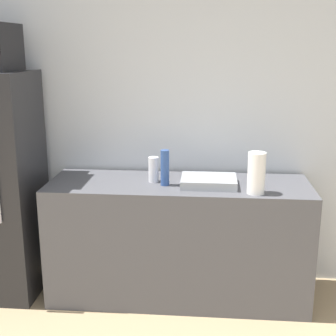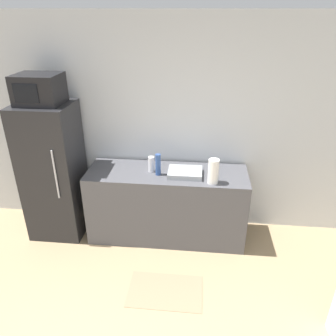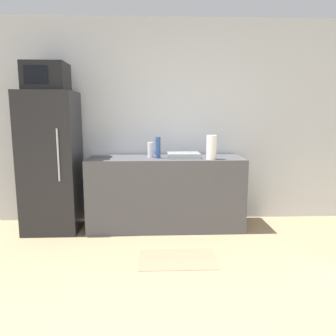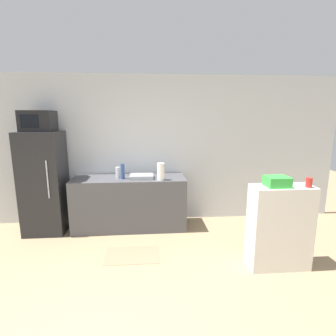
{
  "view_description": "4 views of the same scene",
  "coord_description": "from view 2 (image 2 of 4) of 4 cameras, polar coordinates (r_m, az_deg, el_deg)",
  "views": [
    {
      "loc": [
        0.41,
        -0.59,
        1.84
      ],
      "look_at": [
        0.17,
        2.1,
        1.13
      ],
      "focal_mm": 50.0,
      "sensor_mm": 36.0,
      "label": 1
    },
    {
      "loc": [
        0.57,
        -0.76,
        2.61
      ],
      "look_at": [
        0.28,
        1.99,
        1.25
      ],
      "focal_mm": 35.0,
      "sensor_mm": 36.0,
      "label": 2
    },
    {
      "loc": [
        0.06,
        -1.33,
        1.4
      ],
      "look_at": [
        0.19,
        1.72,
        0.9
      ],
      "focal_mm": 35.0,
      "sensor_mm": 36.0,
      "label": 3
    },
    {
      "loc": [
        0.52,
        -1.68,
        1.91
      ],
      "look_at": [
        0.8,
        1.87,
        1.19
      ],
      "focal_mm": 28.0,
      "sensor_mm": 36.0,
      "label": 4
    }
  ],
  "objects": [
    {
      "name": "bottle_tall",
      "position": [
        3.71,
        -1.75,
        0.6
      ],
      "size": [
        0.06,
        0.06,
        0.25
      ],
      "primitive_type": "cylinder",
      "color": "#2D4C8C",
      "rests_on": "counter"
    },
    {
      "name": "bottle_short",
      "position": [
        3.8,
        -2.92,
        0.68
      ],
      "size": [
        0.07,
        0.07,
        0.18
      ],
      "primitive_type": "cylinder",
      "color": "silver",
      "rests_on": "counter"
    },
    {
      "name": "wall_back",
      "position": [
        4.01,
        -2.53,
        7.11
      ],
      "size": [
        8.0,
        0.06,
        2.6
      ],
      "primitive_type": "cube",
      "color": "silver",
      "rests_on": "ground_plane"
    },
    {
      "name": "microwave",
      "position": [
        3.85,
        -21.54,
        12.65
      ],
      "size": [
        0.47,
        0.41,
        0.32
      ],
      "color": "black",
      "rests_on": "refrigerator"
    },
    {
      "name": "paper_towel_roll",
      "position": [
        3.55,
        7.9,
        -0.6
      ],
      "size": [
        0.12,
        0.12,
        0.28
      ],
      "primitive_type": "cylinder",
      "color": "white",
      "rests_on": "counter"
    },
    {
      "name": "counter",
      "position": [
        4.03,
        -0.19,
        -6.35
      ],
      "size": [
        1.88,
        0.62,
        0.88
      ],
      "primitive_type": "cube",
      "color": "#4C4C51",
      "rests_on": "ground_plane"
    },
    {
      "name": "kitchen_rug",
      "position": [
        3.57,
        -0.48,
        -20.62
      ],
      "size": [
        0.76,
        0.48,
        0.01
      ],
      "primitive_type": "cube",
      "color": "#937A5B",
      "rests_on": "ground_plane"
    },
    {
      "name": "refrigerator",
      "position": [
        4.17,
        -19.32,
        -0.64
      ],
      "size": [
        0.63,
        0.6,
        1.66
      ],
      "color": "#232326",
      "rests_on": "ground_plane"
    },
    {
      "name": "sink_basin",
      "position": [
        3.74,
        2.99,
        -0.8
      ],
      "size": [
        0.39,
        0.3,
        0.06
      ],
      "primitive_type": "cube",
      "color": "#9EA3A8",
      "rests_on": "counter"
    }
  ]
}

